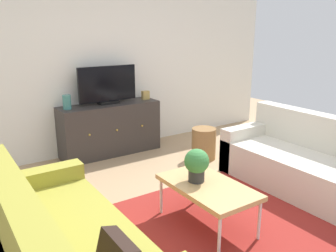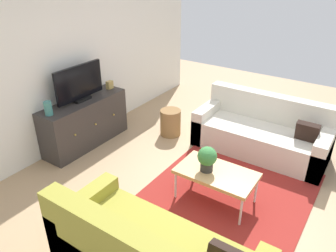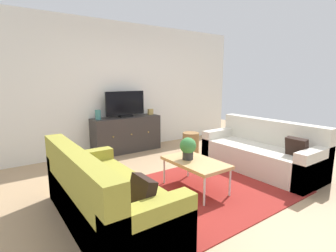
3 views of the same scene
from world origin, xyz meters
name	(u,v)px [view 3 (image 3 of 3)]	position (x,y,z in m)	size (l,w,h in m)	color
ground_plane	(195,187)	(0.00, 0.00, 0.00)	(10.00, 10.00, 0.00)	tan
wall_back	(117,88)	(0.00, 2.55, 1.35)	(6.40, 0.12, 2.70)	silver
area_rug	(202,190)	(0.00, -0.15, 0.01)	(2.50, 1.90, 0.01)	maroon
couch_left_side	(101,198)	(-1.44, -0.10, 0.28)	(0.84, 1.94, 0.83)	olive
couch_right_side	(263,153)	(1.44, -0.10, 0.28)	(0.84, 1.94, 0.83)	beige
coffee_table	(195,163)	(-0.06, -0.06, 0.39)	(0.54, 0.93, 0.42)	tan
potted_plant	(188,147)	(-0.10, 0.06, 0.60)	(0.23, 0.23, 0.31)	#2D2D2D
tv_console	(127,134)	(0.06, 2.27, 0.37)	(1.45, 0.47, 0.74)	#332D2B
flat_screen_tv	(125,104)	(0.06, 2.29, 1.01)	(0.86, 0.16, 0.54)	black
glass_vase	(98,115)	(-0.55, 2.27, 0.84)	(0.11, 0.11, 0.19)	teal
mantel_clock	(150,112)	(0.66, 2.27, 0.81)	(0.11, 0.07, 0.13)	tan
wicker_basket	(191,143)	(1.05, 1.33, 0.22)	(0.34, 0.34, 0.44)	olive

